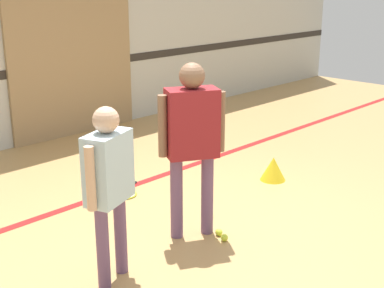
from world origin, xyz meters
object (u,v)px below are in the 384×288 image
racket_spare_on_floor (124,194)px  tennis_ball_stray_right (210,214)px  tennis_ball_stray_left (219,232)px  person_instructor (192,132)px  person_student_left (109,177)px  tennis_ball_near_instructor (224,238)px  tennis_ball_by_spare_racket (131,188)px  training_cone (273,169)px

racket_spare_on_floor → tennis_ball_stray_right: (0.23, -1.06, 0.02)m
racket_spare_on_floor → tennis_ball_stray_left: 1.39m
tennis_ball_stray_left → tennis_ball_stray_right: same height
person_instructor → person_student_left: (-0.98, -0.09, -0.12)m
tennis_ball_stray_left → tennis_ball_near_instructor: bearing=-113.3°
tennis_ball_near_instructor → tennis_ball_stray_right: 0.51m
tennis_ball_stray_right → tennis_ball_by_spare_racket: bearing=96.4°
person_instructor → tennis_ball_near_instructor: bearing=-41.6°
tennis_ball_by_spare_racket → training_cone: 1.67m
person_instructor → tennis_ball_stray_left: (0.15, -0.20, -0.95)m
person_instructor → racket_spare_on_floor: bearing=111.6°
person_instructor → person_student_left: bearing=-145.4°
person_student_left → racket_spare_on_floor: 1.91m
person_instructor → tennis_ball_stray_left: size_ratio=24.08×
tennis_ball_near_instructor → training_cone: (1.54, 0.59, 0.11)m
person_instructor → training_cone: bearing=39.0°
person_instructor → tennis_ball_near_instructor: size_ratio=24.08×
person_instructor → tennis_ball_stray_left: person_instructor is taller
person_student_left → tennis_ball_by_spare_racket: (1.24, 1.30, -0.83)m
person_instructor → tennis_ball_stray_right: (0.38, 0.13, -0.95)m
person_instructor → racket_spare_on_floor: 1.54m
person_student_left → tennis_ball_stray_left: 1.41m
person_student_left → tennis_ball_stray_right: 1.61m
person_student_left → tennis_ball_stray_left: size_ratio=21.11×
person_instructor → training_cone: size_ratio=5.35×
person_student_left → tennis_ball_near_instructor: (1.08, -0.21, -0.83)m
racket_spare_on_floor → training_cone: size_ratio=1.79×
racket_spare_on_floor → tennis_ball_by_spare_racket: bearing=-17.3°
person_instructor → person_student_left: 0.99m
person_student_left → tennis_ball_near_instructor: 1.38m
person_student_left → tennis_ball_stray_left: (1.13, -0.10, -0.83)m
tennis_ball_stray_left → tennis_ball_by_spare_racket: bearing=85.5°
person_instructor → tennis_ball_near_instructor: person_instructor is taller
person_student_left → racket_spare_on_floor: person_student_left is taller
person_instructor → tennis_ball_stray_right: person_instructor is taller
person_instructor → tennis_ball_stray_left: 0.98m
racket_spare_on_floor → person_student_left: bearing=-160.2°
tennis_ball_near_instructor → tennis_ball_by_spare_racket: same height
person_student_left → racket_spare_on_floor: (1.13, 1.28, -0.85)m
tennis_ball_stray_right → racket_spare_on_floor: bearing=102.2°
tennis_ball_stray_left → training_cone: (1.50, 0.49, 0.11)m
person_instructor → tennis_ball_by_spare_racket: bearing=106.8°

